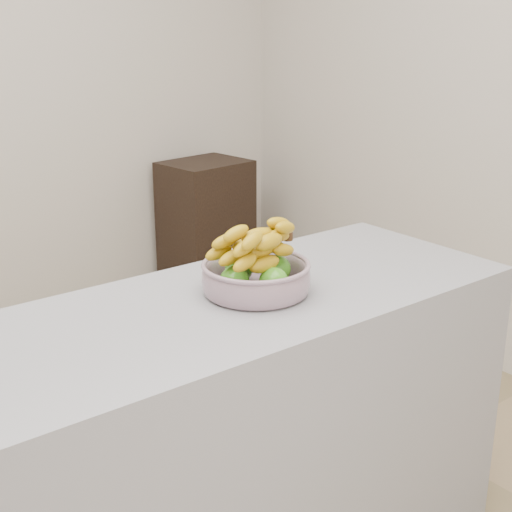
{
  "coord_description": "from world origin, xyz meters",
  "views": [
    {
      "loc": [
        -0.76,
        -1.49,
        1.58
      ],
      "look_at": [
        0.3,
        -0.13,
        1.0
      ],
      "focal_mm": 50.0,
      "sensor_mm": 36.0,
      "label": 1
    }
  ],
  "objects": [
    {
      "name": "counter",
      "position": [
        0.0,
        -0.13,
        0.45
      ],
      "size": [
        2.0,
        0.6,
        0.9
      ],
      "primitive_type": "cube",
      "color": "gray",
      "rests_on": "ground"
    },
    {
      "name": "cabinet",
      "position": [
        1.43,
        1.78,
        0.41
      ],
      "size": [
        0.49,
        0.41,
        0.82
      ],
      "primitive_type": "cube",
      "rotation": [
        0.0,
        0.0,
        0.11
      ],
      "color": "black",
      "rests_on": "ground"
    },
    {
      "name": "fruit_bowl",
      "position": [
        0.3,
        -0.14,
        0.96
      ],
      "size": [
        0.28,
        0.28,
        0.17
      ],
      "rotation": [
        0.0,
        0.0,
        0.03
      ],
      "color": "#A4B7C5",
      "rests_on": "counter"
    }
  ]
}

